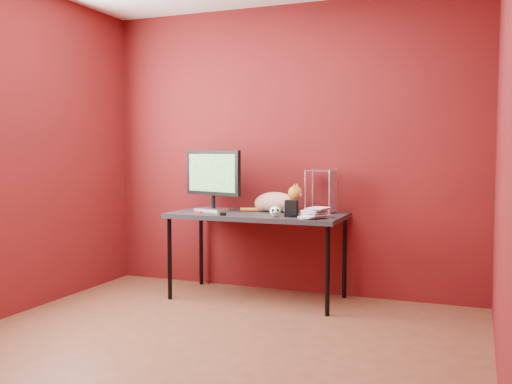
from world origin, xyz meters
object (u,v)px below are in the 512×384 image
at_px(book_stack, 309,156).
at_px(monitor, 213,177).
at_px(skull_mug, 275,211).
at_px(desk, 258,219).
at_px(cat, 276,202).
at_px(speaker, 291,209).

bearing_deg(book_stack, monitor, 167.41).
height_order(skull_mug, book_stack, book_stack).
bearing_deg(skull_mug, desk, 116.83).
height_order(desk, cat, cat).
bearing_deg(cat, skull_mug, -66.57).
bearing_deg(desk, book_stack, -17.71).
height_order(desk, speaker, speaker).
bearing_deg(book_stack, speaker, 179.69).
xyz_separation_m(cat, book_stack, (0.39, -0.31, 0.40)).
bearing_deg(monitor, cat, 27.11).
bearing_deg(monitor, speaker, 3.08).
xyz_separation_m(desk, skull_mug, (0.24, -0.22, 0.10)).
height_order(cat, book_stack, book_stack).
bearing_deg(desk, monitor, 173.40).
bearing_deg(cat, monitor, -165.88).
xyz_separation_m(monitor, cat, (0.57, 0.09, -0.21)).
distance_m(desk, skull_mug, 0.34).
bearing_deg(speaker, book_stack, -5.92).
relative_size(desk, cat, 2.70).
distance_m(desk, monitor, 0.57).
bearing_deg(skull_mug, book_stack, -7.99).
bearing_deg(speaker, monitor, 159.67).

